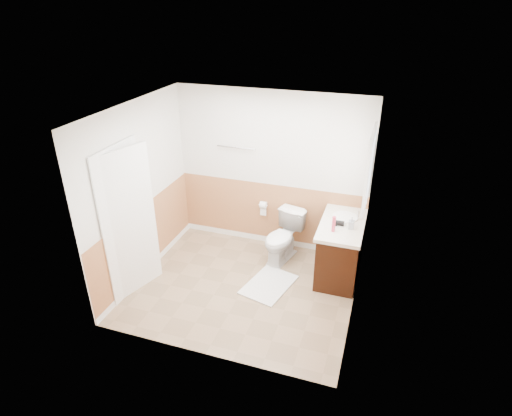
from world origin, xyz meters
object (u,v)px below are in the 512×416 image
(vanity_cabinet, at_px, (340,250))
(soap_dispenser, at_px, (352,223))
(toilet, at_px, (283,238))
(bath_mat, at_px, (269,285))
(lotion_bottle, at_px, (334,224))

(vanity_cabinet, height_order, soap_dispenser, soap_dispenser)
(toilet, relative_size, bath_mat, 0.95)
(toilet, relative_size, lotion_bottle, 3.46)
(toilet, relative_size, vanity_cabinet, 0.69)
(bath_mat, xyz_separation_m, lotion_bottle, (0.79, 0.33, 0.95))
(toilet, xyz_separation_m, bath_mat, (0.00, -0.71, -0.37))
(vanity_cabinet, bearing_deg, soap_dispenser, -47.49)
(soap_dispenser, bearing_deg, toilet, 166.94)
(bath_mat, height_order, vanity_cabinet, vanity_cabinet)
(lotion_bottle, relative_size, soap_dispenser, 1.30)
(lotion_bottle, bearing_deg, toilet, 153.91)
(toilet, distance_m, soap_dispenser, 1.17)
(bath_mat, height_order, lotion_bottle, lotion_bottle)
(vanity_cabinet, distance_m, soap_dispenser, 0.56)
(lotion_bottle, bearing_deg, soap_dispenser, 34.69)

